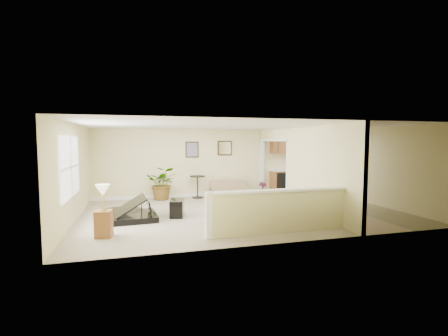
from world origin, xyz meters
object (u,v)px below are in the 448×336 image
object	(u,v)px
loveseat	(230,189)
lamp_stand	(104,215)
accent_table	(198,184)
small_plant	(262,191)
piano_bench	(177,208)
palm_plant	(163,183)
piano	(126,198)

from	to	relation	value
loveseat	lamp_stand	distance (m)	5.73
accent_table	small_plant	bearing A→B (deg)	-16.00
piano_bench	palm_plant	world-z (taller)	palm_plant
piano	lamp_stand	xyz separation A→B (m)	(-0.43, -1.58, -0.09)
piano	loveseat	size ratio (longest dim) A/B	1.33
accent_table	palm_plant	distance (m)	1.25
accent_table	lamp_stand	distance (m)	5.10
piano	lamp_stand	world-z (taller)	piano
palm_plant	small_plant	distance (m)	3.59
loveseat	small_plant	bearing A→B (deg)	-23.46
piano	piano_bench	world-z (taller)	piano
piano_bench	lamp_stand	xyz separation A→B (m)	(-1.76, -1.54, 0.25)
palm_plant	lamp_stand	xyz separation A→B (m)	(-1.59, -4.24, -0.09)
piano_bench	accent_table	world-z (taller)	accent_table
loveseat	palm_plant	bearing A→B (deg)	177.05
piano_bench	lamp_stand	size ratio (longest dim) A/B	0.60
small_plant	piano_bench	bearing A→B (deg)	-148.49
piano	small_plant	xyz separation A→B (m)	(4.68, 2.01, -0.32)
accent_table	loveseat	bearing A→B (deg)	-7.73
loveseat	piano	bearing A→B (deg)	-144.40
lamp_stand	accent_table	bearing A→B (deg)	56.13
loveseat	lamp_stand	world-z (taller)	lamp_stand
accent_table	lamp_stand	world-z (taller)	lamp_stand
small_plant	lamp_stand	bearing A→B (deg)	-144.93
piano_bench	small_plant	world-z (taller)	small_plant
piano	loveseat	world-z (taller)	piano
piano	piano_bench	size ratio (longest dim) A/B	2.67
accent_table	piano	bearing A→B (deg)	-132.26
loveseat	palm_plant	distance (m)	2.45
accent_table	small_plant	world-z (taller)	accent_table
accent_table	lamp_stand	bearing A→B (deg)	-123.87
piano_bench	loveseat	world-z (taller)	loveseat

